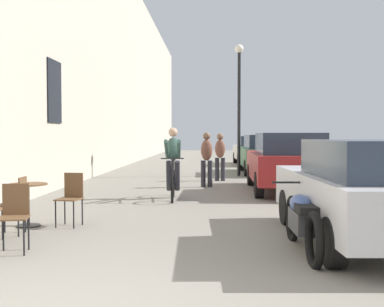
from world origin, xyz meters
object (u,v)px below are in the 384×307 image
object	(u,v)px
cafe_chair_near_toward_street	(14,213)
cafe_chair_mid_toward_wall	(16,201)
parked_car_nearest	(364,190)
parked_car_fourth	(253,150)
cafe_table_mid	(28,195)
pedestrian_near	(207,156)
cafe_chair_mid_toward_street	(71,195)
parked_car_second	(286,161)
pedestrian_mid	(220,154)
street_lamp	(239,93)
cyclist_on_bicycle	(173,165)
parked_car_third	(265,153)
parked_motorcycle	(302,221)

from	to	relation	value
cafe_chair_near_toward_street	cafe_chair_mid_toward_wall	world-z (taller)	same
cafe_chair_near_toward_street	parked_car_nearest	bearing A→B (deg)	7.82
parked_car_fourth	cafe_chair_near_toward_street	bearing A→B (deg)	-104.14
cafe_table_mid	pedestrian_near	xyz separation A→B (m)	(2.94, 6.20, 0.38)
cafe_chair_mid_toward_wall	parked_car_fourth	xyz separation A→B (m)	(5.12, 17.57, 0.25)
cafe_chair_mid_toward_street	parked_car_second	xyz separation A→B (m)	(4.39, 5.03, 0.30)
pedestrian_near	parked_car_fourth	distance (m)	10.93
pedestrian_mid	street_lamp	xyz separation A→B (m)	(0.74, 2.02, 2.22)
street_lamp	parked_car_second	xyz separation A→B (m)	(0.99, -5.06, -2.29)
street_lamp	parked_car_nearest	xyz separation A→B (m)	(1.11, -11.28, -2.35)
cafe_table_mid	pedestrian_near	bearing A→B (deg)	64.62
parked_car_nearest	parked_car_fourth	xyz separation A→B (m)	(-0.03, 18.00, 0.00)
pedestrian_near	cyclist_on_bicycle	bearing A→B (deg)	-106.46
cyclist_on_bicycle	parked_car_nearest	world-z (taller)	cyclist_on_bicycle
cafe_table_mid	parked_car_third	distance (m)	12.40
cafe_table_mid	parked_car_fourth	distance (m)	17.67
cafe_chair_mid_toward_street	parked_car_fourth	size ratio (longest dim) A/B	0.21
cafe_table_mid	parked_motorcycle	world-z (taller)	parked_motorcycle
cafe_chair_mid_toward_street	cafe_table_mid	bearing A→B (deg)	-173.97
cafe_chair_mid_toward_street	pedestrian_mid	world-z (taller)	pedestrian_mid
parked_car_second	pedestrian_near	bearing A→B (deg)	153.21
cafe_chair_near_toward_street	pedestrian_mid	world-z (taller)	pedestrian_mid
cafe_table_mid	street_lamp	distance (m)	11.27
cafe_chair_near_toward_street	cafe_chair_mid_toward_street	world-z (taller)	same
parked_car_nearest	parked_car_second	xyz separation A→B (m)	(-0.12, 6.22, 0.06)
pedestrian_near	pedestrian_mid	world-z (taller)	pedestrian_near
parked_motorcycle	cafe_chair_near_toward_street	bearing A→B (deg)	-177.56
parked_car_fourth	pedestrian_near	bearing A→B (deg)	-101.90
cyclist_on_bicycle	parked_car_third	size ratio (longest dim) A/B	0.40
cafe_chair_near_toward_street	cafe_table_mid	xyz separation A→B (m)	(-0.50, 1.76, 0.00)
cafe_chair_mid_toward_wall	pedestrian_near	size ratio (longest dim) A/B	0.55
pedestrian_near	cafe_chair_mid_toward_street	bearing A→B (deg)	-110.02
pedestrian_near	street_lamp	bearing A→B (deg)	73.60
cafe_chair_mid_toward_street	street_lamp	distance (m)	10.96
parked_motorcycle	pedestrian_near	bearing A→B (deg)	99.72
cafe_table_mid	parked_car_fourth	world-z (taller)	parked_car_fourth
parked_car_third	cafe_chair_mid_toward_street	bearing A→B (deg)	-111.82
parked_motorcycle	cafe_chair_mid_toward_street	bearing A→B (deg)	154.86
cafe_chair_near_toward_street	street_lamp	bearing A→B (deg)	73.15
cafe_table_mid	parked_car_nearest	world-z (taller)	parked_car_nearest
cafe_chair_mid_toward_wall	parked_car_nearest	size ratio (longest dim) A/B	0.21
parked_car_nearest	parked_car_third	xyz separation A→B (m)	(-0.03, 12.37, 0.04)
pedestrian_near	parked_motorcycle	size ratio (longest dim) A/B	0.75
cafe_chair_mid_toward_street	parked_motorcycle	world-z (taller)	cafe_chair_mid_toward_street
pedestrian_near	parked_car_fourth	xyz separation A→B (m)	(2.25, 10.69, -0.14)
cafe_chair_mid_toward_wall	parked_motorcycle	xyz separation A→B (m)	(4.20, -0.92, -0.11)
cafe_chair_near_toward_street	cafe_chair_mid_toward_street	bearing A→B (deg)	83.37
pedestrian_mid	parked_car_second	distance (m)	3.50
pedestrian_near	parked_car_nearest	world-z (taller)	pedestrian_near
parked_car_second	pedestrian_mid	bearing A→B (deg)	119.63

